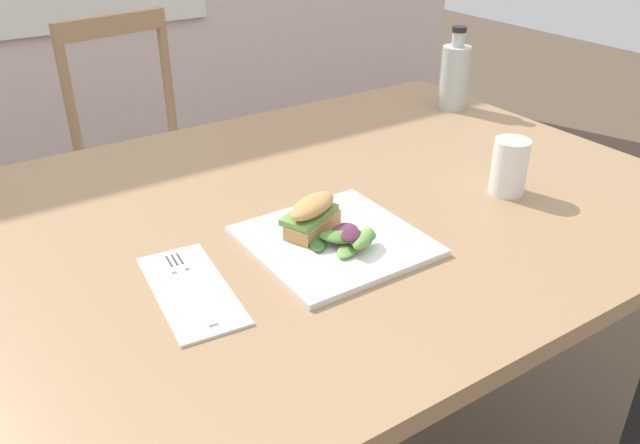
{
  "coord_description": "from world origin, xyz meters",
  "views": [
    {
      "loc": [
        -0.55,
        -0.9,
        1.24
      ],
      "look_at": [
        -0.07,
        -0.17,
        0.76
      ],
      "focal_mm": 35.52,
      "sensor_mm": 36.0,
      "label": 1
    }
  ],
  "objects_px": {
    "fork_on_napkin": "(187,281)",
    "cup_extra_side": "(509,167)",
    "sandwich_half_front": "(312,215)",
    "dining_table": "(287,267)",
    "bottle_cold_brew": "(454,79)",
    "plate_lunch": "(334,241)",
    "chair_wooden_far": "(151,157)"
  },
  "relations": [
    {
      "from": "dining_table",
      "to": "plate_lunch",
      "type": "bearing_deg",
      "value": -86.08
    },
    {
      "from": "dining_table",
      "to": "plate_lunch",
      "type": "height_order",
      "value": "plate_lunch"
    },
    {
      "from": "sandwich_half_front",
      "to": "cup_extra_side",
      "type": "relative_size",
      "value": 1.11
    },
    {
      "from": "sandwich_half_front",
      "to": "cup_extra_side",
      "type": "height_order",
      "value": "cup_extra_side"
    },
    {
      "from": "fork_on_napkin",
      "to": "sandwich_half_front",
      "type": "bearing_deg",
      "value": 4.61
    },
    {
      "from": "bottle_cold_brew",
      "to": "cup_extra_side",
      "type": "xyz_separation_m",
      "value": [
        -0.25,
        -0.4,
        -0.02
      ]
    },
    {
      "from": "dining_table",
      "to": "bottle_cold_brew",
      "type": "xyz_separation_m",
      "value": [
        0.62,
        0.25,
        0.18
      ]
    },
    {
      "from": "fork_on_napkin",
      "to": "cup_extra_side",
      "type": "distance_m",
      "value": 0.6
    },
    {
      "from": "chair_wooden_far",
      "to": "sandwich_half_front",
      "type": "xyz_separation_m",
      "value": [
        -0.11,
        -1.14,
        0.33
      ]
    },
    {
      "from": "fork_on_napkin",
      "to": "plate_lunch",
      "type": "bearing_deg",
      "value": -5.15
    },
    {
      "from": "cup_extra_side",
      "to": "fork_on_napkin",
      "type": "bearing_deg",
      "value": 176.03
    },
    {
      "from": "bottle_cold_brew",
      "to": "cup_extra_side",
      "type": "distance_m",
      "value": 0.47
    },
    {
      "from": "fork_on_napkin",
      "to": "bottle_cold_brew",
      "type": "xyz_separation_m",
      "value": [
        0.84,
        0.36,
        0.06
      ]
    },
    {
      "from": "dining_table",
      "to": "chair_wooden_far",
      "type": "relative_size",
      "value": 1.64
    },
    {
      "from": "sandwich_half_front",
      "to": "fork_on_napkin",
      "type": "distance_m",
      "value": 0.22
    },
    {
      "from": "chair_wooden_far",
      "to": "cup_extra_side",
      "type": "xyz_separation_m",
      "value": [
        0.26,
        -1.19,
        0.34
      ]
    },
    {
      "from": "chair_wooden_far",
      "to": "bottle_cold_brew",
      "type": "height_order",
      "value": "bottle_cold_brew"
    },
    {
      "from": "fork_on_napkin",
      "to": "cup_extra_side",
      "type": "relative_size",
      "value": 1.86
    },
    {
      "from": "bottle_cold_brew",
      "to": "cup_extra_side",
      "type": "height_order",
      "value": "bottle_cold_brew"
    },
    {
      "from": "dining_table",
      "to": "fork_on_napkin",
      "type": "distance_m",
      "value": 0.28
    },
    {
      "from": "dining_table",
      "to": "chair_wooden_far",
      "type": "bearing_deg",
      "value": 84.19
    },
    {
      "from": "fork_on_napkin",
      "to": "bottle_cold_brew",
      "type": "bearing_deg",
      "value": 23.07
    },
    {
      "from": "plate_lunch",
      "to": "bottle_cold_brew",
      "type": "xyz_separation_m",
      "value": [
        0.61,
        0.38,
        0.07
      ]
    },
    {
      "from": "dining_table",
      "to": "fork_on_napkin",
      "type": "xyz_separation_m",
      "value": [
        -0.22,
        -0.11,
        0.12
      ]
    },
    {
      "from": "sandwich_half_front",
      "to": "cup_extra_side",
      "type": "bearing_deg",
      "value": -8.91
    },
    {
      "from": "bottle_cold_brew",
      "to": "cup_extra_side",
      "type": "bearing_deg",
      "value": -122.04
    },
    {
      "from": "bottle_cold_brew",
      "to": "sandwich_half_front",
      "type": "bearing_deg",
      "value": -151.35
    },
    {
      "from": "plate_lunch",
      "to": "cup_extra_side",
      "type": "relative_size",
      "value": 2.51
    },
    {
      "from": "plate_lunch",
      "to": "fork_on_napkin",
      "type": "relative_size",
      "value": 1.35
    },
    {
      "from": "dining_table",
      "to": "bottle_cold_brew",
      "type": "bearing_deg",
      "value": 21.83
    },
    {
      "from": "dining_table",
      "to": "cup_extra_side",
      "type": "xyz_separation_m",
      "value": [
        0.37,
        -0.15,
        0.16
      ]
    },
    {
      "from": "plate_lunch",
      "to": "chair_wooden_far",
      "type": "bearing_deg",
      "value": 85.28
    }
  ]
}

